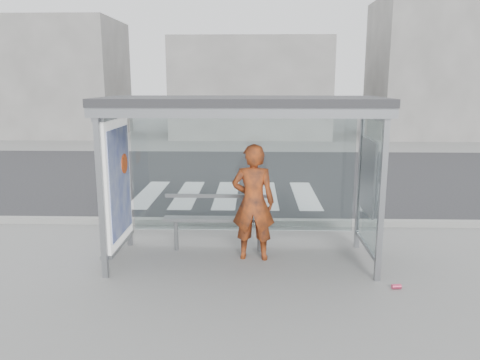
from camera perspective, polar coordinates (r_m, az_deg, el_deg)
name	(u,v)px	position (r m, az deg, el deg)	size (l,w,h in m)	color
ground	(241,261)	(7.69, 0.18, -9.83)	(80.00, 80.00, 0.00)	slate
road	(247,176)	(14.43, 0.92, 0.54)	(30.00, 10.00, 0.01)	#262628
curb	(244,222)	(9.51, 0.49, -5.13)	(30.00, 0.18, 0.12)	gray
crosswalk	(227,195)	(12.01, -1.63, -1.81)	(4.55, 3.00, 0.00)	silver
bus_shelter	(218,139)	(7.28, -2.73, 5.07)	(4.25, 1.65, 2.62)	gray
building_left	(63,79)	(27.13, -20.79, 11.49)	(6.00, 5.00, 6.00)	slate
building_center	(251,88)	(25.15, 1.30, 11.12)	(8.00, 5.00, 5.00)	slate
building_right	(424,69)	(26.65, 21.55, 12.51)	(5.00, 5.00, 7.00)	slate
person	(253,202)	(7.52, 1.62, -2.74)	(0.69, 0.45, 1.90)	orange
bench	(218,219)	(8.00, -2.74, -4.72)	(1.84, 0.32, 0.95)	slate
soda_can	(396,287)	(7.06, 18.53, -12.21)	(0.07, 0.07, 0.13)	#E14269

